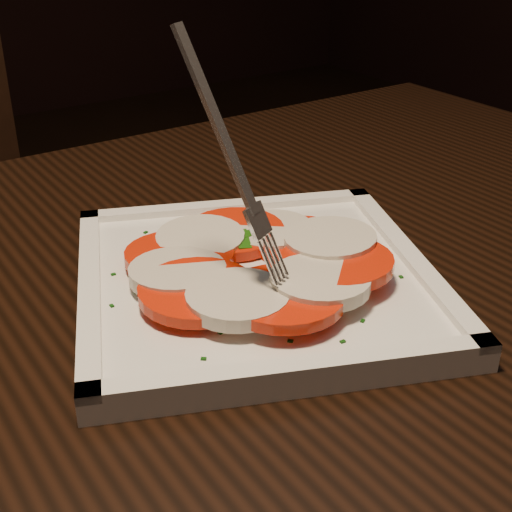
% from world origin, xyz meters
% --- Properties ---
extents(table, '(1.21, 0.81, 0.75)m').
position_xyz_m(table, '(-0.24, -0.12, 0.65)').
color(table, black).
rests_on(table, ground).
extents(plate, '(0.34, 0.34, 0.01)m').
position_xyz_m(plate, '(-0.19, -0.11, 0.76)').
color(plate, white).
rests_on(plate, table).
extents(caprese_salad, '(0.21, 0.22, 0.03)m').
position_xyz_m(caprese_salad, '(-0.19, -0.11, 0.78)').
color(caprese_salad, red).
rests_on(caprese_salad, plate).
extents(fork, '(0.06, 0.09, 0.16)m').
position_xyz_m(fork, '(-0.22, -0.12, 0.87)').
color(fork, white).
rests_on(fork, caprese_salad).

